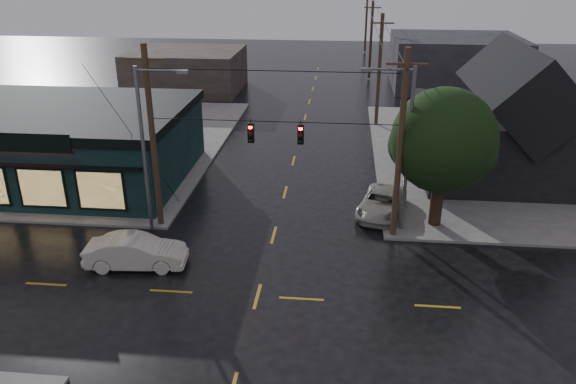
# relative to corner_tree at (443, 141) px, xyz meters

# --- Properties ---
(ground_plane) EXTENTS (160.00, 160.00, 0.00)m
(ground_plane) POSITION_rel_corner_tree_xyz_m (-8.92, -8.04, -5.05)
(ground_plane) COLOR black
(sidewalk_nw) EXTENTS (28.00, 28.00, 0.15)m
(sidewalk_nw) POSITION_rel_corner_tree_xyz_m (-28.92, 11.96, -4.98)
(sidewalk_nw) COLOR #65625F
(sidewalk_nw) RESTS_ON ground
(sidewalk_ne) EXTENTS (28.00, 28.00, 0.15)m
(sidewalk_ne) POSITION_rel_corner_tree_xyz_m (11.08, 11.96, -4.98)
(sidewalk_ne) COLOR #65625F
(sidewalk_ne) RESTS_ON ground
(pizza_shop) EXTENTS (16.30, 12.34, 4.90)m
(pizza_shop) POSITION_rel_corner_tree_xyz_m (-23.92, 4.90, -2.49)
(pizza_shop) COLOR black
(pizza_shop) RESTS_ON ground
(ne_building) EXTENTS (12.60, 11.60, 8.75)m
(ne_building) POSITION_rel_corner_tree_xyz_m (6.08, 8.96, -0.58)
(ne_building) COLOR black
(ne_building) RESTS_ON ground
(corner_tree) EXTENTS (5.69, 5.69, 7.77)m
(corner_tree) POSITION_rel_corner_tree_xyz_m (0.00, 0.00, 0.00)
(corner_tree) COLOR black
(corner_tree) RESTS_ON ground
(utility_pole_nw) EXTENTS (2.00, 0.32, 10.15)m
(utility_pole_nw) POSITION_rel_corner_tree_xyz_m (-15.42, -1.54, -5.05)
(utility_pole_nw) COLOR #302215
(utility_pole_nw) RESTS_ON ground
(utility_pole_ne) EXTENTS (2.00, 0.32, 10.15)m
(utility_pole_ne) POSITION_rel_corner_tree_xyz_m (-2.42, -1.54, -5.05)
(utility_pole_ne) COLOR #302215
(utility_pole_ne) RESTS_ON ground
(utility_pole_far_a) EXTENTS (2.00, 0.32, 9.65)m
(utility_pole_far_a) POSITION_rel_corner_tree_xyz_m (-2.42, 19.96, -5.05)
(utility_pole_far_a) COLOR #302215
(utility_pole_far_a) RESTS_ON ground
(utility_pole_far_b) EXTENTS (2.00, 0.32, 9.15)m
(utility_pole_far_b) POSITION_rel_corner_tree_xyz_m (-2.42, 39.96, -5.05)
(utility_pole_far_b) COLOR #302215
(utility_pole_far_b) RESTS_ON ground
(utility_pole_far_c) EXTENTS (2.00, 0.32, 9.15)m
(utility_pole_far_c) POSITION_rel_corner_tree_xyz_m (-2.42, 59.96, -5.05)
(utility_pole_far_c) COLOR #302215
(utility_pole_far_c) RESTS_ON ground
(span_signal_assembly) EXTENTS (13.00, 0.48, 1.23)m
(span_signal_assembly) POSITION_rel_corner_tree_xyz_m (-8.83, -1.54, 0.65)
(span_signal_assembly) COLOR black
(span_signal_assembly) RESTS_ON ground
(streetlight_nw) EXTENTS (5.40, 0.30, 9.15)m
(streetlight_nw) POSITION_rel_corner_tree_xyz_m (-15.72, -2.24, -5.05)
(streetlight_nw) COLOR slate
(streetlight_nw) RESTS_ON ground
(streetlight_ne) EXTENTS (5.40, 0.30, 9.15)m
(streetlight_ne) POSITION_rel_corner_tree_xyz_m (-1.92, -0.84, -5.05)
(streetlight_ne) COLOR slate
(streetlight_ne) RESTS_ON ground
(bg_building_west) EXTENTS (12.00, 10.00, 4.40)m
(bg_building_west) POSITION_rel_corner_tree_xyz_m (-22.92, 31.96, -2.85)
(bg_building_west) COLOR #2F2622
(bg_building_west) RESTS_ON ground
(bg_building_east) EXTENTS (14.00, 12.00, 5.60)m
(bg_building_east) POSITION_rel_corner_tree_xyz_m (7.08, 36.96, -2.25)
(bg_building_east) COLOR black
(bg_building_east) RESTS_ON ground
(sedan_cream) EXTENTS (5.03, 2.14, 1.61)m
(sedan_cream) POSITION_rel_corner_tree_xyz_m (-15.22, -6.02, -4.24)
(sedan_cream) COLOR beige
(sedan_cream) RESTS_ON ground
(suv_silver) EXTENTS (3.48, 5.46, 1.40)m
(suv_silver) POSITION_rel_corner_tree_xyz_m (-2.92, 1.30, -4.35)
(suv_silver) COLOR #A09E93
(suv_silver) RESTS_ON ground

